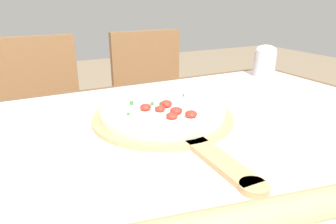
{
  "coord_description": "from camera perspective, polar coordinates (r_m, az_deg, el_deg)",
  "views": [
    {
      "loc": [
        -0.36,
        -0.51,
        1.04
      ],
      "look_at": [
        -0.06,
        0.1,
        0.78
      ],
      "focal_mm": 32.0,
      "sensor_mm": 36.0,
      "label": 1
    }
  ],
  "objects": [
    {
      "name": "dining_table",
      "position": [
        0.74,
        7.57,
        -11.66
      ],
      "size": [
        1.29,
        1.01,
        0.75
      ],
      "color": "brown",
      "rests_on": "ground_plane"
    },
    {
      "name": "towel_cloth",
      "position": [
        0.69,
        7.98,
        -4.34
      ],
      "size": [
        1.21,
        0.93,
        0.0
      ],
      "color": "silver",
      "rests_on": "dining_table"
    },
    {
      "name": "pizza_peel",
      "position": [
        0.74,
        -0.3,
        -1.51
      ],
      "size": [
        0.35,
        0.54,
        0.01
      ],
      "color": "tan",
      "rests_on": "towel_cloth"
    },
    {
      "name": "pizza",
      "position": [
        0.75,
        -0.99,
        0.35
      ],
      "size": [
        0.31,
        0.31,
        0.04
      ],
      "color": "beige",
      "rests_on": "pizza_peel"
    },
    {
      "name": "rolling_pin",
      "position": [
        0.42,
        14.53,
        -19.18
      ],
      "size": [
        0.46,
        0.11,
        0.04
      ],
      "rotation": [
        0.0,
        0.0,
        -0.19
      ],
      "color": "tan",
      "rests_on": "towel_cloth"
    },
    {
      "name": "chair_left",
      "position": [
        1.47,
        -22.73,
        -1.91
      ],
      "size": [
        0.41,
        0.41,
        0.89
      ],
      "rotation": [
        0.0,
        0.0,
        0.01
      ],
      "color": "brown",
      "rests_on": "ground_plane"
    },
    {
      "name": "chair_right",
      "position": [
        1.59,
        -2.69,
        1.36
      ],
      "size": [
        0.4,
        0.4,
        0.89
      ],
      "rotation": [
        0.0,
        0.0,
        0.01
      ],
      "color": "brown",
      "rests_on": "ground_plane"
    },
    {
      "name": "flour_cup",
      "position": [
        1.25,
        17.98,
        9.32
      ],
      "size": [
        0.08,
        0.08,
        0.12
      ],
      "color": "#B2B7BC",
      "rests_on": "towel_cloth"
    }
  ]
}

